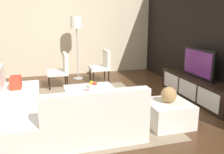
% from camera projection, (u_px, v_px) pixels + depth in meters
% --- Properties ---
extents(ground_plane, '(14.00, 14.00, 0.00)m').
position_uv_depth(ground_plane, '(88.00, 111.00, 4.75)').
color(ground_plane, '#4C301C').
extents(feature_wall_back, '(6.40, 0.12, 2.80)m').
position_uv_depth(feature_wall_back, '(213.00, 35.00, 5.13)').
color(feature_wall_back, black).
rests_on(feature_wall_back, ground).
extents(side_wall_left, '(0.12, 5.20, 2.80)m').
position_uv_depth(side_wall_left, '(73.00, 28.00, 7.43)').
color(side_wall_left, beige).
rests_on(side_wall_left, ground).
extents(area_rug, '(3.34, 2.53, 0.01)m').
position_uv_depth(area_rug, '(87.00, 109.00, 4.84)').
color(area_rug, gray).
rests_on(area_rug, ground).
extents(media_console, '(2.25, 0.45, 0.50)m').
position_uv_depth(media_console, '(196.00, 88.00, 5.34)').
color(media_console, black).
rests_on(media_console, ground).
extents(television, '(1.03, 0.06, 0.62)m').
position_uv_depth(television, '(198.00, 63.00, 5.20)').
color(television, black).
rests_on(television, media_console).
extents(sectional_couch, '(2.52, 2.35, 0.82)m').
position_uv_depth(sectional_couch, '(39.00, 113.00, 3.94)').
color(sectional_couch, white).
rests_on(sectional_couch, ground).
extents(coffee_table, '(1.06, 0.98, 0.38)m').
position_uv_depth(coffee_table, '(91.00, 99.00, 4.82)').
color(coffee_table, black).
rests_on(coffee_table, ground).
extents(accent_chair_near, '(0.56, 0.51, 0.87)m').
position_uv_depth(accent_chair_near, '(61.00, 68.00, 6.22)').
color(accent_chair_near, black).
rests_on(accent_chair_near, ground).
extents(floor_lamp, '(0.33, 0.33, 1.76)m').
position_uv_depth(floor_lamp, '(76.00, 26.00, 6.75)').
color(floor_lamp, '#A5A5AA').
rests_on(floor_lamp, ground).
extents(ottoman, '(0.70, 0.70, 0.40)m').
position_uv_depth(ottoman, '(168.00, 113.00, 4.12)').
color(ottoman, white).
rests_on(ottoman, ground).
extents(fruit_bowl, '(0.28, 0.28, 0.14)m').
position_uv_depth(fruit_bowl, '(94.00, 85.00, 4.95)').
color(fruit_bowl, silver).
rests_on(fruit_bowl, coffee_table).
extents(accent_chair_far, '(0.54, 0.50, 0.87)m').
position_uv_depth(accent_chair_far, '(102.00, 64.00, 6.75)').
color(accent_chair_far, black).
rests_on(accent_chair_far, ground).
extents(decorative_ball, '(0.26, 0.26, 0.26)m').
position_uv_depth(decorative_ball, '(169.00, 95.00, 4.03)').
color(decorative_ball, '#AD8451').
rests_on(decorative_ball, ottoman).
extents(book_stack, '(0.21, 0.14, 0.06)m').
position_uv_depth(book_stack, '(87.00, 93.00, 4.53)').
color(book_stack, '#CCB78C').
rests_on(book_stack, coffee_table).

